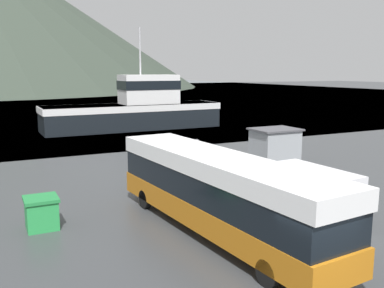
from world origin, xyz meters
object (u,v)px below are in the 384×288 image
object	(u,v)px
small_boat	(108,113)
storage_bin	(42,213)
tour_bus	(217,190)
fishing_boat	(136,109)
dock_kiosk	(275,146)
delivery_van	(301,191)

from	to	relation	value
small_boat	storage_bin	bearing A→B (deg)	-17.71
tour_bus	fishing_boat	size ratio (longest dim) A/B	0.64
dock_kiosk	delivery_van	bearing A→B (deg)	-121.43
fishing_boat	small_boat	bearing A→B (deg)	-3.97
tour_bus	small_boat	xyz separation A→B (m)	(8.47, 47.92, -1.45)
tour_bus	small_boat	distance (m)	48.68
storage_bin	dock_kiosk	world-z (taller)	dock_kiosk
delivery_van	fishing_boat	distance (m)	32.34
dock_kiosk	small_boat	distance (m)	38.07
delivery_van	storage_bin	size ratio (longest dim) A/B	4.36
fishing_boat	delivery_van	bearing A→B (deg)	173.81
delivery_van	storage_bin	world-z (taller)	delivery_van
fishing_boat	storage_bin	distance (m)	31.55
delivery_van	dock_kiosk	world-z (taller)	dock_kiosk
fishing_boat	dock_kiosk	bearing A→B (deg)	-172.97
storage_bin	dock_kiosk	size ratio (longest dim) A/B	0.43
storage_bin	small_boat	size ratio (longest dim) A/B	0.21
fishing_boat	dock_kiosk	size ratio (longest dim) A/B	6.21
fishing_boat	dock_kiosk	xyz separation A→B (m)	(2.90, -22.12, -1.00)
delivery_van	dock_kiosk	distance (m)	11.78
tour_bus	delivery_van	distance (m)	4.28
delivery_van	small_boat	xyz separation A→B (m)	(4.23, 48.06, -0.88)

